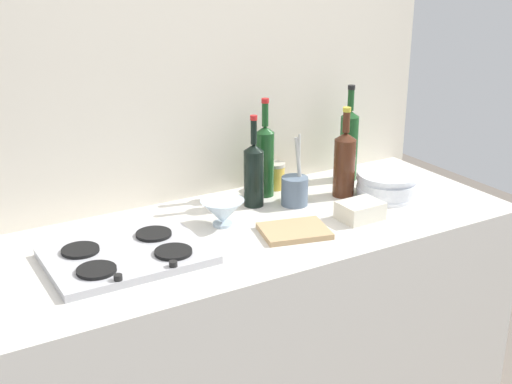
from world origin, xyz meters
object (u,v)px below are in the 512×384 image
at_px(stovetop_hob, 127,256).
at_px(utensil_crock, 295,190).
at_px(wine_bottle_rightmost, 254,173).
at_px(butter_dish, 360,211).
at_px(mixing_bowl, 222,212).
at_px(wine_bottle_leftmost, 349,143).
at_px(wine_bottle_mid_right, 265,159).
at_px(plate_stack, 388,185).
at_px(condiment_jar_front, 275,176).
at_px(wine_bottle_mid_left, 344,163).
at_px(cutting_board, 294,231).

relative_size(stovetop_hob, utensil_crock, 1.84).
bearing_deg(wine_bottle_rightmost, butter_dish, -49.78).
distance_m(stovetop_hob, butter_dish, 0.80).
bearing_deg(mixing_bowl, wine_bottle_leftmost, 14.30).
bearing_deg(wine_bottle_mid_right, wine_bottle_rightmost, -141.92).
height_order(plate_stack, wine_bottle_leftmost, wine_bottle_leftmost).
bearing_deg(stovetop_hob, wine_bottle_rightmost, 19.48).
bearing_deg(condiment_jar_front, butter_dish, -77.48).
distance_m(wine_bottle_mid_left, wine_bottle_mid_right, 0.29).
distance_m(wine_bottle_mid_right, wine_bottle_rightmost, 0.11).
bearing_deg(butter_dish, condiment_jar_front, 102.52).
height_order(wine_bottle_mid_left, wine_bottle_rightmost, wine_bottle_mid_left).
bearing_deg(condiment_jar_front, wine_bottle_leftmost, -9.46).
xyz_separation_m(plate_stack, wine_bottle_mid_right, (-0.38, 0.24, 0.10)).
bearing_deg(wine_bottle_mid_left, butter_dish, -112.72).
relative_size(butter_dish, condiment_jar_front, 1.41).
distance_m(stovetop_hob, wine_bottle_mid_right, 0.70).
bearing_deg(wine_bottle_leftmost, cutting_board, -144.33).
xyz_separation_m(wine_bottle_mid_right, utensil_crock, (0.04, -0.14, -0.08)).
bearing_deg(stovetop_hob, plate_stack, 1.07).
height_order(stovetop_hob, wine_bottle_mid_right, wine_bottle_mid_right).
bearing_deg(plate_stack, wine_bottle_mid_left, 145.20).
bearing_deg(wine_bottle_mid_left, utensil_crock, 176.00).
relative_size(butter_dish, utensil_crock, 0.56).
relative_size(wine_bottle_mid_left, condiment_jar_front, 3.30).
distance_m(wine_bottle_mid_left, wine_bottle_rightmost, 0.34).
distance_m(stovetop_hob, plate_stack, 1.02).
height_order(butter_dish, utensil_crock, utensil_crock).
distance_m(butter_dish, cutting_board, 0.26).
distance_m(stovetop_hob, wine_bottle_mid_left, 0.90).
bearing_deg(stovetop_hob, utensil_crock, 10.54).
height_order(wine_bottle_mid_right, mixing_bowl, wine_bottle_mid_right).
distance_m(wine_bottle_rightmost, mixing_bowl, 0.22).
bearing_deg(condiment_jar_front, wine_bottle_mid_right, -150.34).
xyz_separation_m(mixing_bowl, cutting_board, (0.17, -0.18, -0.04)).
relative_size(wine_bottle_rightmost, mixing_bowl, 2.25).
distance_m(wine_bottle_leftmost, condiment_jar_front, 0.32).
relative_size(wine_bottle_leftmost, utensil_crock, 1.48).
xyz_separation_m(wine_bottle_mid_left, wine_bottle_mid_right, (-0.25, 0.15, 0.01)).
xyz_separation_m(stovetop_hob, wine_bottle_rightmost, (0.55, 0.19, 0.11)).
bearing_deg(wine_bottle_mid_left, mixing_bowl, -177.35).
distance_m(wine_bottle_mid_left, condiment_jar_front, 0.27).
bearing_deg(utensil_crock, stovetop_hob, -169.46).
xyz_separation_m(wine_bottle_rightmost, condiment_jar_front, (0.16, 0.11, -0.07)).
relative_size(wine_bottle_mid_right, condiment_jar_front, 3.61).
xyz_separation_m(stovetop_hob, wine_bottle_mid_right, (0.63, 0.26, 0.13)).
relative_size(plate_stack, wine_bottle_leftmost, 0.62).
relative_size(stovetop_hob, condiment_jar_front, 4.61).
relative_size(wine_bottle_mid_left, butter_dish, 2.33).
distance_m(butter_dish, condiment_jar_front, 0.41).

